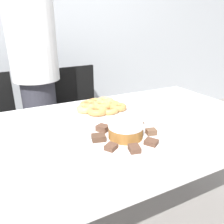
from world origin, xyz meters
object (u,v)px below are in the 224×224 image
plate_cake (125,138)px  frosted_cake (126,131)px  plate_donuts (102,109)px  person_standing (36,74)px  office_chair_right (83,118)px

plate_cake → frosted_cake: (0.00, 0.00, 0.04)m
frosted_cake → plate_cake: bearing=0.0°
plate_donuts → frosted_cake: 0.40m
person_standing → plate_cake: (0.22, -1.05, -0.12)m
plate_cake → plate_donuts: bearing=81.6°
plate_cake → plate_donuts: size_ratio=0.93×
office_chair_right → plate_cake: size_ratio=2.53×
plate_donuts → frosted_cake: size_ratio=2.31×
plate_donuts → office_chair_right: bearing=82.0°
plate_cake → plate_donuts: 0.40m
plate_donuts → person_standing: bearing=113.1°
person_standing → office_chair_right: 0.59m
office_chair_right → frosted_cake: size_ratio=5.46×
office_chair_right → frosted_cake: (-0.15, -1.05, 0.37)m
person_standing → plate_cake: person_standing is taller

